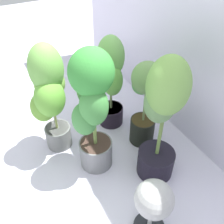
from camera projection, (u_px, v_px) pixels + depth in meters
ground_plane at (82, 165)px, 1.83m from camera, size 8.00×8.00×0.00m
mylar_back_wall at (203, 2)px, 1.50m from camera, size 3.20×0.01×2.00m
potted_plant_back_right at (162, 114)px, 1.48m from camera, size 0.38×0.35×0.89m
potted_plant_front_left at (49, 93)px, 1.66m from camera, size 0.39×0.33×0.84m
potted_plant_back_center at (144, 101)px, 1.79m from camera, size 0.32×0.28×0.69m
potted_plant_center at (92, 105)px, 1.51m from camera, size 0.37×0.29×0.89m
potted_plant_back_left at (111, 77)px, 1.90m from camera, size 0.34×0.27×0.77m
floor_fan at (154, 202)px, 1.30m from camera, size 0.25×0.25×0.41m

